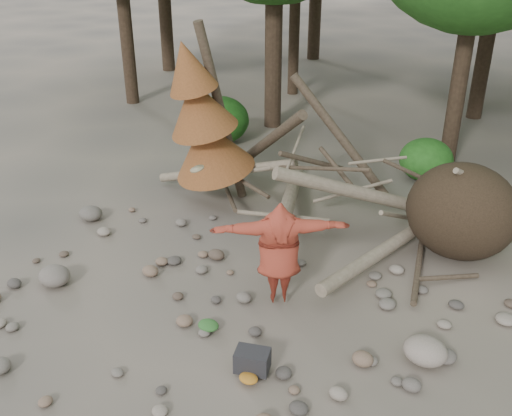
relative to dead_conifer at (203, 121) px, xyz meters
The scene contains 12 objects.
ground 5.05m from the dead_conifer, 47.26° to the right, with size 120.00×120.00×0.00m, color #514C44.
deadfall_pile 5.33m from the dead_conifer, ahead, with size 8.55×5.24×3.30m.
dead_conifer is the anchor object (origin of this frame).
bush_left 4.72m from the dead_conifer, 121.92° to the left, with size 1.80×1.80×1.44m, color #1E5316.
bush_mid 6.11m from the dead_conifer, 48.52° to the left, with size 1.40×1.40×1.12m, color #286A1E.
frisbee_thrower 4.44m from the dead_conifer, 35.23° to the right, with size 2.65×1.93×2.42m.
backpack 6.24m from the dead_conifer, 45.84° to the right, with size 0.51×0.34×0.34m, color black.
cloth_green 5.26m from the dead_conifer, 52.18° to the right, with size 0.37×0.31×0.14m, color #2B6026.
cloth_orange 6.49m from the dead_conifer, 46.77° to the right, with size 0.30×0.24×0.11m, color #AE6E1D.
boulder_front_left 4.72m from the dead_conifer, 94.01° to the right, with size 0.62×0.56×0.37m, color slate.
boulder_mid_right 7.02m from the dead_conifer, 22.58° to the right, with size 0.68×0.61×0.41m, color gray.
boulder_mid_left 3.34m from the dead_conifer, 130.04° to the right, with size 0.55×0.49×0.33m, color #615A51.
Camera 1 is at (4.69, -6.43, 6.07)m, focal length 40.00 mm.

